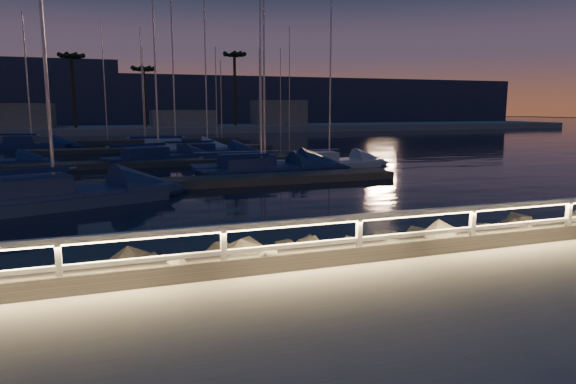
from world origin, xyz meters
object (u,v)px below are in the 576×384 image
object	(u,v)px
sailboat_k	(173,148)
sailboat_n	(30,144)
sailboat_c	(48,195)
sailboat_l	(205,151)
sailboat_j	(156,158)
sailboat_h	(261,166)
sailboat_g	(326,161)
sailboat_d	(258,169)
guard_rail	(314,231)

from	to	relation	value
sailboat_k	sailboat_n	size ratio (longest dim) A/B	1.11
sailboat_c	sailboat_l	distance (m)	22.00
sailboat_j	sailboat_l	xyz separation A→B (m)	(4.36, 4.71, -0.05)
sailboat_n	sailboat_h	bearing A→B (deg)	-44.72
sailboat_h	sailboat_l	bearing A→B (deg)	97.41
sailboat_h	sailboat_l	size ratio (longest dim) A/B	1.14
sailboat_g	sailboat_d	bearing A→B (deg)	-155.30
sailboat_h	sailboat_j	world-z (taller)	sailboat_h
sailboat_g	sailboat_j	size ratio (longest dim) A/B	0.91
sailboat_g	sailboat_c	bearing A→B (deg)	-150.66
guard_rail	sailboat_k	size ratio (longest dim) A/B	3.08
sailboat_h	guard_rail	bearing A→B (deg)	-101.39
sailboat_g	sailboat_n	xyz separation A→B (m)	(-20.65, 24.24, 0.04)
sailboat_g	sailboat_j	distance (m)	12.07
sailboat_k	sailboat_n	distance (m)	15.85
sailboat_l	sailboat_n	distance (m)	19.85
sailboat_d	sailboat_k	distance (m)	17.10
sailboat_h	sailboat_n	world-z (taller)	sailboat_h
sailboat_c	sailboat_k	world-z (taller)	sailboat_c
sailboat_d	sailboat_j	world-z (taller)	sailboat_j
sailboat_h	sailboat_k	size ratio (longest dim) A/B	1.03
sailboat_c	sailboat_g	world-z (taller)	sailboat_c
sailboat_k	sailboat_n	xyz separation A→B (m)	(-12.44, 9.83, -0.01)
sailboat_d	sailboat_n	world-z (taller)	sailboat_d
sailboat_g	sailboat_h	world-z (taller)	sailboat_h
sailboat_g	sailboat_k	xyz separation A→B (m)	(-8.22, 14.41, 0.05)
sailboat_c	sailboat_d	size ratio (longest dim) A/B	1.19
sailboat_j	sailboat_k	distance (m)	8.67
guard_rail	sailboat_h	world-z (taller)	sailboat_h
sailboat_g	sailboat_l	world-z (taller)	sailboat_l
sailboat_k	sailboat_h	bearing A→B (deg)	-74.13
sailboat_h	sailboat_l	distance (m)	12.22
sailboat_c	sailboat_l	world-z (taller)	sailboat_c
sailboat_c	sailboat_j	distance (m)	15.92
guard_rail	sailboat_n	distance (m)	46.91
sailboat_k	sailboat_d	bearing A→B (deg)	-76.42
sailboat_h	sailboat_n	size ratio (longest dim) A/B	1.14
sailboat_k	sailboat_c	bearing A→B (deg)	-104.32
sailboat_g	sailboat_k	world-z (taller)	sailboat_k
sailboat_g	sailboat_k	size ratio (longest dim) A/B	0.84
sailboat_h	sailboat_j	distance (m)	9.26
sailboat_c	sailboat_n	bearing A→B (deg)	78.80
sailboat_n	sailboat_d	bearing A→B (deg)	-46.49
guard_rail	sailboat_l	distance (m)	32.34
sailboat_c	sailboat_n	xyz separation A→B (m)	(-4.60, 33.11, -0.04)
guard_rail	sailboat_c	bearing A→B (deg)	116.70
sailboat_d	sailboat_j	size ratio (longest dim) A/B	0.99
sailboat_h	sailboat_k	xyz separation A→B (m)	(-3.25, 15.84, 0.01)
sailboat_g	sailboat_n	world-z (taller)	sailboat_n
sailboat_c	sailboat_h	xyz separation A→B (m)	(11.08, 7.45, -0.04)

